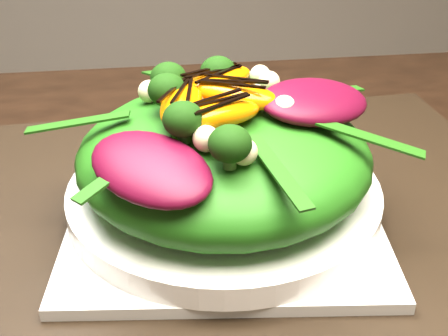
{
  "coord_description": "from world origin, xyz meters",
  "views": [
    {
      "loc": [
        0.08,
        -0.32,
        1.04
      ],
      "look_at": [
        0.13,
        0.08,
        0.8
      ],
      "focal_mm": 48.0,
      "sensor_mm": 36.0,
      "label": 1
    }
  ],
  "objects": [
    {
      "name": "dining_table",
      "position": [
        0.0,
        0.0,
        0.73
      ],
      "size": [
        1.6,
        0.9,
        0.75
      ],
      "primitive_type": "cube",
      "color": "black",
      "rests_on": "floor"
    },
    {
      "name": "placemat",
      "position": [
        0.13,
        0.08,
        0.75
      ],
      "size": [
        0.56,
        0.44,
        0.0
      ],
      "primitive_type": "cube",
      "rotation": [
        0.0,
        0.0,
        0.05
      ],
      "color": "black",
      "rests_on": "dining_table"
    },
    {
      "name": "plate_base",
      "position": [
        0.13,
        0.08,
        0.76
      ],
      "size": [
        0.27,
        0.27,
        0.01
      ],
      "primitive_type": "cube",
      "rotation": [
        0.0,
        0.0,
        -0.11
      ],
      "color": "silver",
      "rests_on": "placemat"
    },
    {
      "name": "salad_bowl",
      "position": [
        0.13,
        0.08,
        0.77
      ],
      "size": [
        0.3,
        0.3,
        0.02
      ],
      "primitive_type": "cylinder",
      "rotation": [
        0.0,
        0.0,
        0.2
      ],
      "color": "white",
      "rests_on": "plate_base"
    },
    {
      "name": "lettuce_mound",
      "position": [
        0.13,
        0.08,
        0.81
      ],
      "size": [
        0.23,
        0.23,
        0.08
      ],
      "primitive_type": "ellipsoid",
      "rotation": [
        0.0,
        0.0,
        -0.02
      ],
      "color": "#256613",
      "rests_on": "salad_bowl"
    },
    {
      "name": "radicchio_leaf",
      "position": [
        0.2,
        0.08,
        0.85
      ],
      "size": [
        0.11,
        0.09,
        0.02
      ],
      "primitive_type": "ellipsoid",
      "rotation": [
        0.0,
        0.0,
        0.39
      ],
      "color": "#460719",
      "rests_on": "lettuce_mound"
    },
    {
      "name": "orange_segment",
      "position": [
        0.13,
        0.09,
        0.86
      ],
      "size": [
        0.07,
        0.05,
        0.02
      ],
      "primitive_type": "ellipsoid",
      "rotation": [
        0.0,
        0.0,
        0.44
      ],
      "color": "#DC6403",
      "rests_on": "lettuce_mound"
    },
    {
      "name": "broccoli_floret",
      "position": [
        0.09,
        0.12,
        0.86
      ],
      "size": [
        0.05,
        0.05,
        0.04
      ],
      "primitive_type": "sphere",
      "rotation": [
        0.0,
        0.0,
        0.34
      ],
      "color": "#19360A",
      "rests_on": "lettuce_mound"
    },
    {
      "name": "macadamia_nut",
      "position": [
        0.15,
        0.05,
        0.85
      ],
      "size": [
        0.02,
        0.02,
        0.02
      ],
      "primitive_type": "sphere",
      "rotation": [
        0.0,
        0.0,
        0.21
      ],
      "color": "beige",
      "rests_on": "lettuce_mound"
    },
    {
      "name": "balsamic_drizzle",
      "position": [
        0.13,
        0.09,
        0.87
      ],
      "size": [
        0.05,
        0.02,
        0.0
      ],
      "primitive_type": "cube",
      "rotation": [
        0.0,
        0.0,
        0.44
      ],
      "color": "black",
      "rests_on": "orange_segment"
    }
  ]
}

